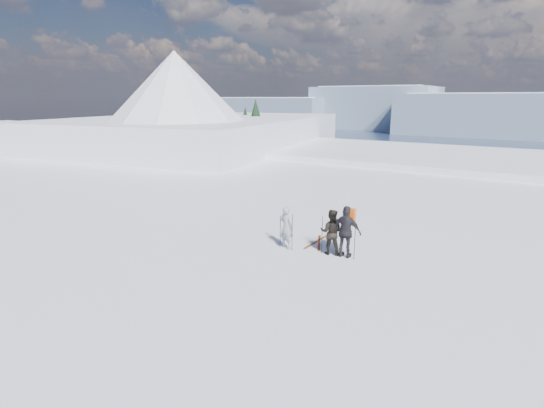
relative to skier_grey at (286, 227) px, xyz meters
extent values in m
plane|color=white|center=(1.88, 56.16, -18.27)|extent=(220.00, 208.01, 71.62)
cube|color=white|center=(1.88, 26.16, -7.27)|extent=(180.00, 16.00, 14.00)
plane|color=navy|center=(1.88, 286.16, -30.77)|extent=(820.00, 820.00, 0.00)
cube|color=slate|center=(-278.12, 436.16, -13.77)|extent=(150.00, 80.00, 34.00)
cube|color=white|center=(-278.12, 436.16, 0.23)|extent=(127.50, 70.00, 8.00)
cube|color=slate|center=(-158.12, 466.16, -7.77)|extent=(130.00, 80.00, 46.00)
cube|color=white|center=(-158.12, 466.16, 12.23)|extent=(110.50, 70.00, 8.00)
cube|color=slate|center=(-38.12, 436.16, -11.77)|extent=(160.00, 80.00, 38.00)
cube|color=white|center=(-38.12, 436.16, 4.23)|extent=(136.00, 70.00, 8.00)
cube|color=white|center=(-26.12, 24.16, -5.77)|extent=(29.19, 35.68, 16.00)
cone|color=white|center=(-23.12, 18.16, 4.23)|extent=(18.00, 18.00, 9.00)
cone|color=white|center=(-31.12, 28.16, 0.23)|extent=(16.00, 16.00, 8.00)
cube|color=#2D2B28|center=(-20.12, 32.16, -9.77)|extent=(21.55, 17.87, 14.25)
cone|color=black|center=(-22.12, 30.16, -2.27)|extent=(7.28, 7.28, 13.00)
cone|color=black|center=(-18.12, 26.16, -3.27)|extent=(6.16, 6.16, 11.00)
cone|color=black|center=(-17.12, 31.16, -3.77)|extent=(5.60, 5.60, 10.00)
cone|color=black|center=(-23.12, 27.16, -3.27)|extent=(6.16, 6.16, 11.00)
cone|color=black|center=(-16.12, 28.16, -3.77)|extent=(5.60, 5.60, 10.00)
cone|color=black|center=(-25.12, 32.16, -2.77)|extent=(6.72, 6.72, 12.00)
cone|color=black|center=(-20.12, 24.16, -4.27)|extent=(5.04, 5.04, 9.00)
imported|color=gray|center=(0.00, 0.00, 0.00)|extent=(0.63, 0.50, 1.53)
imported|color=black|center=(1.59, 0.30, 0.02)|extent=(0.90, 0.78, 1.57)
imported|color=black|center=(2.13, 0.29, 0.12)|extent=(1.05, 0.47, 1.77)
cube|color=#D05513|center=(2.12, 0.54, 1.27)|extent=(0.39, 0.23, 0.54)
cylinder|color=black|center=(-0.23, -0.04, -0.19)|extent=(0.02, 0.02, 1.16)
cylinder|color=black|center=(0.29, -0.10, -0.10)|extent=(0.02, 0.02, 1.33)
cylinder|color=black|center=(1.28, 0.23, -0.11)|extent=(0.02, 0.02, 1.31)
cylinder|color=black|center=(1.83, 0.19, -0.12)|extent=(0.02, 0.02, 1.30)
cylinder|color=black|center=(1.79, 0.23, -0.14)|extent=(0.02, 0.02, 1.25)
cylinder|color=black|center=(2.47, 0.23, -0.14)|extent=(0.02, 0.02, 1.25)
cube|color=black|center=(0.64, 1.07, -0.75)|extent=(0.13, 1.70, 0.03)
cube|color=black|center=(0.78, 1.07, -0.75)|extent=(0.80, 1.58, 0.03)
camera|label=1|loc=(7.25, -12.35, 4.47)|focal=28.00mm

